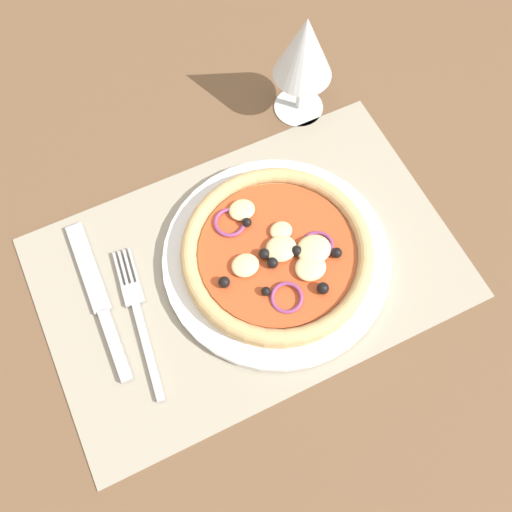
# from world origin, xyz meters

# --- Properties ---
(ground_plane) EXTENTS (1.90, 1.40, 0.02)m
(ground_plane) POSITION_xyz_m (0.00, 0.00, -0.01)
(ground_plane) COLOR brown
(placemat) EXTENTS (0.47, 0.30, 0.00)m
(placemat) POSITION_xyz_m (0.00, 0.00, 0.00)
(placemat) COLOR #A39984
(placemat) RESTS_ON ground_plane
(plate) EXTENTS (0.26, 0.26, 0.01)m
(plate) POSITION_xyz_m (0.03, -0.01, 0.01)
(plate) COLOR white
(plate) RESTS_ON placemat
(pizza) EXTENTS (0.22, 0.22, 0.03)m
(pizza) POSITION_xyz_m (0.03, -0.01, 0.03)
(pizza) COLOR tan
(pizza) RESTS_ON plate
(fork) EXTENTS (0.04, 0.18, 0.00)m
(fork) POSITION_xyz_m (-0.13, 0.00, 0.01)
(fork) COLOR #B2B5BA
(fork) RESTS_ON placemat
(knife) EXTENTS (0.02, 0.20, 0.01)m
(knife) POSITION_xyz_m (-0.17, 0.04, 0.01)
(knife) COLOR #B2B5BA
(knife) RESTS_ON placemat
(wine_glass) EXTENTS (0.07, 0.07, 0.15)m
(wine_glass) POSITION_xyz_m (0.16, 0.18, 0.10)
(wine_glass) COLOR silver
(wine_glass) RESTS_ON ground_plane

